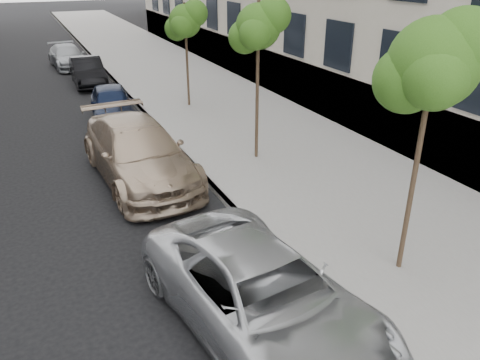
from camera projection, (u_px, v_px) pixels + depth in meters
sidewalk at (155, 64)px, 28.47m from camera, size 6.40×72.00×0.14m
curb at (103, 69)px, 27.29m from camera, size 0.15×72.00×0.14m
tree_near at (435, 63)px, 7.80m from camera, size 1.85×1.65×5.00m
tree_mid at (259, 26)px, 13.20m from camera, size 1.65×1.45×4.77m
tree_far at (186, 21)px, 18.76m from camera, size 1.66×1.46×4.27m
minivan at (263, 296)px, 7.75m from camera, size 3.14×5.59×1.48m
suv at (139, 152)px, 13.33m from camera, size 2.66×5.84×1.66m
sedan_blue at (112, 103)px, 18.54m from camera, size 2.02×4.08×1.34m
sedan_black at (88, 71)px, 23.78m from camera, size 1.51×4.14×1.36m
sedan_rear at (68, 56)px, 27.69m from camera, size 2.10×4.54×1.28m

